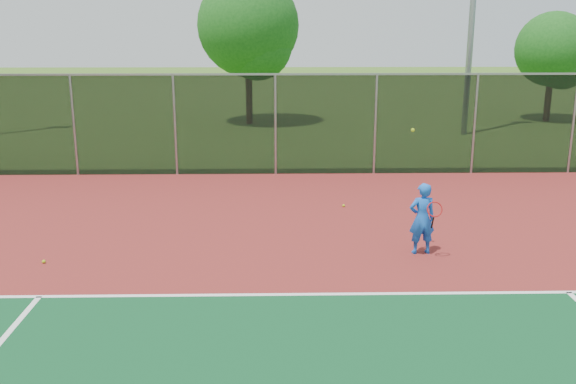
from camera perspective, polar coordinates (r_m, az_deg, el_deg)
court_apron at (r=10.55m, az=15.83°, el=-10.94°), size 30.00×20.00×0.02m
fence_back at (r=19.52m, az=7.77°, el=6.08°), size 30.00×0.06×3.03m
tennis_player at (r=12.95m, az=11.83°, el=-2.31°), size 0.59×0.61×2.51m
practice_ball_0 at (r=16.11m, az=4.96°, el=-1.21°), size 0.07×0.07×0.07m
practice_ball_4 at (r=13.23m, az=-20.89°, el=-5.80°), size 0.07×0.07×0.07m
tree_back_left at (r=29.19m, az=-3.37°, el=14.16°), size 4.50×4.50×6.61m
tree_back_mid at (r=32.43m, az=22.69°, el=11.35°), size 3.41×3.41×5.00m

